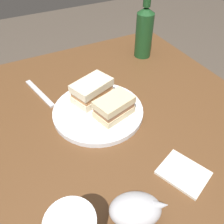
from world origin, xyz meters
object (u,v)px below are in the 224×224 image
object	(u,v)px
sandwich_half_right	(92,91)
gravy_boat	(136,210)
plate	(98,111)
cider_bottle	(144,31)
napkin	(183,173)
fork	(40,93)
sandwich_half_left	(114,107)

from	to	relation	value
sandwich_half_right	gravy_boat	bearing A→B (deg)	-11.06
plate	cider_bottle	bearing A→B (deg)	127.56
napkin	gravy_boat	bearing A→B (deg)	-76.20
plate	sandwich_half_right	xyz separation A→B (m)	(-0.05, 0.01, 0.04)
cider_bottle	plate	bearing A→B (deg)	-52.44
fork	sandwich_half_left	bearing A→B (deg)	24.52
plate	cider_bottle	size ratio (longest dim) A/B	1.04
sandwich_half_left	gravy_boat	distance (m)	0.31
plate	fork	size ratio (longest dim) A/B	1.54
sandwich_half_left	fork	bearing A→B (deg)	-142.68
plate	sandwich_half_right	distance (m)	0.07
sandwich_half_left	napkin	bearing A→B (deg)	13.42
gravy_boat	fork	size ratio (longest dim) A/B	0.71
fork	napkin	bearing A→B (deg)	13.08
plate	napkin	bearing A→B (deg)	17.51
sandwich_half_right	cider_bottle	world-z (taller)	cider_bottle
sandwich_half_left	fork	xyz separation A→B (m)	(-0.22, -0.17, -0.04)
gravy_boat	fork	world-z (taller)	gravy_boat
sandwich_half_left	napkin	distance (m)	0.26
sandwich_half_right	gravy_boat	xyz separation A→B (m)	(0.39, -0.08, -0.01)
plate	fork	bearing A→B (deg)	-142.67
sandwich_half_left	sandwich_half_right	world-z (taller)	sandwich_half_right
cider_bottle	napkin	xyz separation A→B (m)	(0.54, -0.22, -0.10)
plate	sandwich_half_left	xyz separation A→B (m)	(0.04, 0.03, 0.04)
fork	gravy_boat	bearing A→B (deg)	-5.37
plate	sandwich_half_left	world-z (taller)	sandwich_half_left
plate	fork	world-z (taller)	plate
napkin	sandwich_half_right	bearing A→B (deg)	-165.96
sandwich_half_left	gravy_boat	xyz separation A→B (m)	(0.29, -0.10, -0.00)
sandwich_half_left	cider_bottle	world-z (taller)	cider_bottle
plate	napkin	distance (m)	0.31
plate	fork	xyz separation A→B (m)	(-0.18, -0.14, -0.00)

